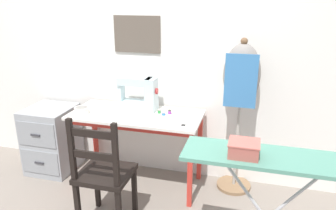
# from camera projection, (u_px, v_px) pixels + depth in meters

# --- Properties ---
(ground_plane) EXTENTS (14.00, 14.00, 0.00)m
(ground_plane) POSITION_uv_depth(u_px,v_px,m) (128.00, 198.00, 2.96)
(ground_plane) COLOR gray
(wall_back) EXTENTS (10.00, 0.07, 2.55)m
(wall_back) POSITION_uv_depth(u_px,v_px,m) (147.00, 47.00, 3.10)
(wall_back) COLOR silver
(wall_back) RESTS_ON ground_plane
(sewing_table) EXTENTS (1.20, 0.54, 0.72)m
(sewing_table) POSITION_uv_depth(u_px,v_px,m) (136.00, 123.00, 2.99)
(sewing_table) COLOR silver
(sewing_table) RESTS_ON ground_plane
(sewing_machine) EXTENTS (0.38, 0.17, 0.33)m
(sewing_machine) POSITION_uv_depth(u_px,v_px,m) (140.00, 95.00, 3.03)
(sewing_machine) COLOR silver
(sewing_machine) RESTS_ON sewing_table
(fabric_bowl) EXTENTS (0.13, 0.13, 0.06)m
(fabric_bowl) POSITION_uv_depth(u_px,v_px,m) (82.00, 110.00, 2.98)
(fabric_bowl) COLOR silver
(fabric_bowl) RESTS_ON sewing_table
(scissors) EXTENTS (0.10, 0.11, 0.01)m
(scissors) POSITION_uv_depth(u_px,v_px,m) (185.00, 125.00, 2.72)
(scissors) COLOR silver
(scissors) RESTS_ON sewing_table
(thread_spool_near_machine) EXTENTS (0.04, 0.04, 0.04)m
(thread_spool_near_machine) POSITION_uv_depth(u_px,v_px,m) (159.00, 112.00, 2.98)
(thread_spool_near_machine) COLOR green
(thread_spool_near_machine) RESTS_ON sewing_table
(thread_spool_mid_table) EXTENTS (0.04, 0.04, 0.03)m
(thread_spool_mid_table) POSITION_uv_depth(u_px,v_px,m) (164.00, 114.00, 2.92)
(thread_spool_mid_table) COLOR #2875C1
(thread_spool_mid_table) RESTS_ON sewing_table
(thread_spool_far_edge) EXTENTS (0.04, 0.04, 0.04)m
(thread_spool_far_edge) POSITION_uv_depth(u_px,v_px,m) (170.00, 112.00, 2.96)
(thread_spool_far_edge) COLOR purple
(thread_spool_far_edge) RESTS_ON sewing_table
(wooden_chair) EXTENTS (0.40, 0.38, 0.94)m
(wooden_chair) POSITION_uv_depth(u_px,v_px,m) (104.00, 175.00, 2.50)
(wooden_chair) COLOR black
(wooden_chair) RESTS_ON ground_plane
(filing_cabinet) EXTENTS (0.44, 0.49, 0.67)m
(filing_cabinet) POSITION_uv_depth(u_px,v_px,m) (52.00, 139.00, 3.37)
(filing_cabinet) COLOR #93999E
(filing_cabinet) RESTS_ON ground_plane
(dress_form) EXTENTS (0.32, 0.32, 1.41)m
(dress_form) POSITION_uv_depth(u_px,v_px,m) (241.00, 85.00, 2.81)
(dress_form) COLOR #846647
(dress_form) RESTS_ON ground_plane
(ironing_board) EXTENTS (1.06, 0.32, 0.86)m
(ironing_board) POSITION_uv_depth(u_px,v_px,m) (272.00, 164.00, 1.93)
(ironing_board) COLOR #518E7A
(ironing_board) RESTS_ON ground_plane
(storage_box) EXTENTS (0.18, 0.16, 0.09)m
(storage_box) POSITION_uv_depth(u_px,v_px,m) (244.00, 149.00, 1.90)
(storage_box) COLOR #AD564C
(storage_box) RESTS_ON ironing_board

